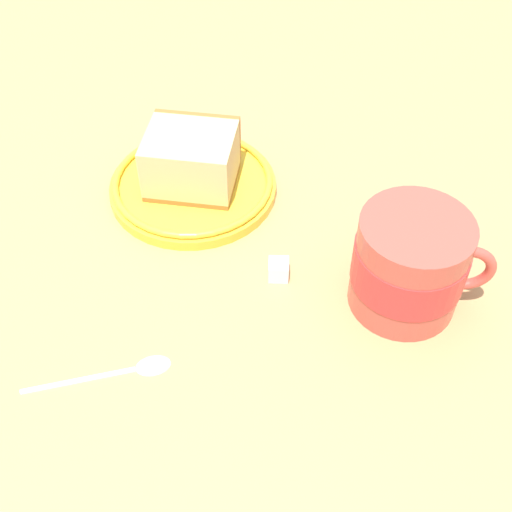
% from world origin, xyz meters
% --- Properties ---
extents(ground_plane, '(1.50, 1.50, 0.04)m').
position_xyz_m(ground_plane, '(0.00, 0.00, -0.02)').
color(ground_plane, tan).
extents(small_plate, '(0.17, 0.17, 0.02)m').
position_xyz_m(small_plate, '(-0.12, 0.03, 0.01)').
color(small_plate, yellow).
rests_on(small_plate, ground_plane).
extents(cake_slice, '(0.12, 0.12, 0.06)m').
position_xyz_m(cake_slice, '(-0.12, 0.03, 0.04)').
color(cake_slice, '#9E662D').
rests_on(cake_slice, small_plate).
extents(tea_mug, '(0.10, 0.11, 0.09)m').
position_xyz_m(tea_mug, '(0.11, 0.13, 0.05)').
color(tea_mug, '#BF4C3F').
rests_on(tea_mug, ground_plane).
extents(teaspoon, '(0.04, 0.12, 0.01)m').
position_xyz_m(teaspoon, '(0.06, -0.11, 0.00)').
color(teaspoon, silver).
rests_on(teaspoon, ground_plane).
extents(sugar_cube, '(0.03, 0.03, 0.02)m').
position_xyz_m(sugar_cube, '(0.03, 0.05, 0.01)').
color(sugar_cube, white).
rests_on(sugar_cube, ground_plane).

